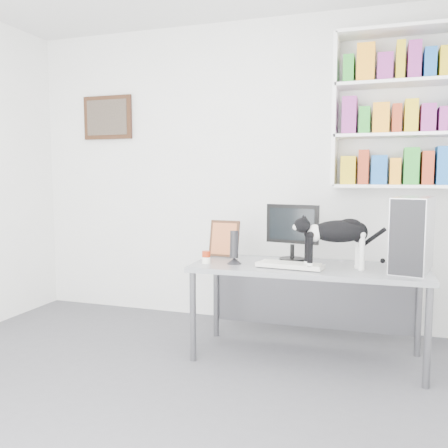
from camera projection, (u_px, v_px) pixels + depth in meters
The scene contains 11 objects.
room at pixel (123, 172), 2.44m from camera, with size 4.01×4.01×2.70m.
bookshelf at pixel (401, 109), 3.70m from camera, with size 1.03×0.28×1.24m, color white.
wall_art at pixel (108, 118), 4.65m from camera, with size 0.52×0.04×0.42m, color #432A15.
desk at pixel (307, 312), 3.44m from camera, with size 1.65×0.64×0.69m, color gray.
monitor at pixel (293, 232), 3.59m from camera, with size 0.41×0.20×0.44m, color black.
keyboard at pixel (290, 265), 3.32m from camera, with size 0.46×0.18×0.04m, color beige.
pc_tower at pixel (412, 234), 3.22m from camera, with size 0.22×0.50×0.50m, color #ADADB1.
speaker at pixel (234, 247), 3.46m from camera, with size 0.11×0.11×0.25m, color black.
leaning_print at pixel (224, 238), 3.77m from camera, with size 0.24×0.10×0.30m, color #432A15.
soup_can at pixel (206, 257), 3.49m from camera, with size 0.06×0.06×0.09m, color #A1280D.
cat at pixel (337, 244), 3.23m from camera, with size 0.58×0.16×0.36m, color black, non-canonical shape.
Camera 1 is at (1.26, -2.17, 1.33)m, focal length 38.00 mm.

